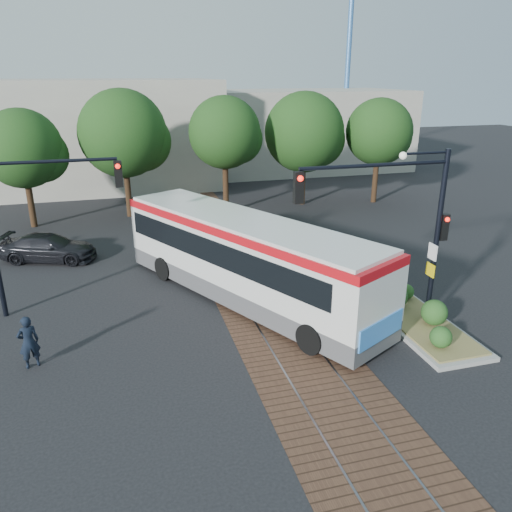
{
  "coord_description": "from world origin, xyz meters",
  "views": [
    {
      "loc": [
        -5.04,
        -14.48,
        8.47
      ],
      "look_at": [
        -0.01,
        3.47,
        1.6
      ],
      "focal_mm": 35.0,
      "sensor_mm": 36.0,
      "label": 1
    }
  ],
  "objects_px": {
    "signal_pole_main": "(407,215)",
    "parked_car": "(49,248)",
    "traffic_island": "(421,318)",
    "officer": "(29,342)",
    "city_bus": "(244,255)",
    "signal_pole_left": "(22,213)"
  },
  "relations": [
    {
      "from": "signal_pole_main",
      "to": "signal_pole_left",
      "type": "xyz_separation_m",
      "value": [
        -12.23,
        4.8,
        -0.29
      ]
    },
    {
      "from": "signal_pole_left",
      "to": "parked_car",
      "type": "height_order",
      "value": "signal_pole_left"
    },
    {
      "from": "city_bus",
      "to": "traffic_island",
      "type": "relative_size",
      "value": 2.34
    },
    {
      "from": "signal_pole_main",
      "to": "traffic_island",
      "type": "bearing_deg",
      "value": -5.36
    },
    {
      "from": "city_bus",
      "to": "signal_pole_main",
      "type": "relative_size",
      "value": 2.03
    },
    {
      "from": "city_bus",
      "to": "signal_pole_left",
      "type": "xyz_separation_m",
      "value": [
        -7.76,
        0.98,
        2.02
      ]
    },
    {
      "from": "parked_car",
      "to": "city_bus",
      "type": "bearing_deg",
      "value": -112.15
    },
    {
      "from": "city_bus",
      "to": "traffic_island",
      "type": "xyz_separation_m",
      "value": [
        5.42,
        -3.92,
        -1.52
      ]
    },
    {
      "from": "officer",
      "to": "parked_car",
      "type": "bearing_deg",
      "value": -107.44
    },
    {
      "from": "signal_pole_left",
      "to": "parked_car",
      "type": "relative_size",
      "value": 1.36
    },
    {
      "from": "city_bus",
      "to": "parked_car",
      "type": "xyz_separation_m",
      "value": [
        -7.92,
        6.74,
        -1.21
      ]
    },
    {
      "from": "signal_pole_main",
      "to": "parked_car",
      "type": "height_order",
      "value": "signal_pole_main"
    },
    {
      "from": "traffic_island",
      "to": "parked_car",
      "type": "distance_m",
      "value": 17.08
    },
    {
      "from": "traffic_island",
      "to": "parked_car",
      "type": "xyz_separation_m",
      "value": [
        -13.34,
        10.66,
        0.31
      ]
    },
    {
      "from": "traffic_island",
      "to": "signal_pole_left",
      "type": "height_order",
      "value": "signal_pole_left"
    },
    {
      "from": "city_bus",
      "to": "traffic_island",
      "type": "height_order",
      "value": "city_bus"
    },
    {
      "from": "officer",
      "to": "parked_car",
      "type": "relative_size",
      "value": 0.38
    },
    {
      "from": "traffic_island",
      "to": "officer",
      "type": "bearing_deg",
      "value": 175.75
    },
    {
      "from": "officer",
      "to": "parked_car",
      "type": "xyz_separation_m",
      "value": [
        -0.43,
        9.7,
        -0.21
      ]
    },
    {
      "from": "traffic_island",
      "to": "officer",
      "type": "height_order",
      "value": "officer"
    },
    {
      "from": "signal_pole_main",
      "to": "parked_car",
      "type": "distance_m",
      "value": 16.66
    },
    {
      "from": "city_bus",
      "to": "officer",
      "type": "xyz_separation_m",
      "value": [
        -7.48,
        -2.96,
        -1.0
      ]
    }
  ]
}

